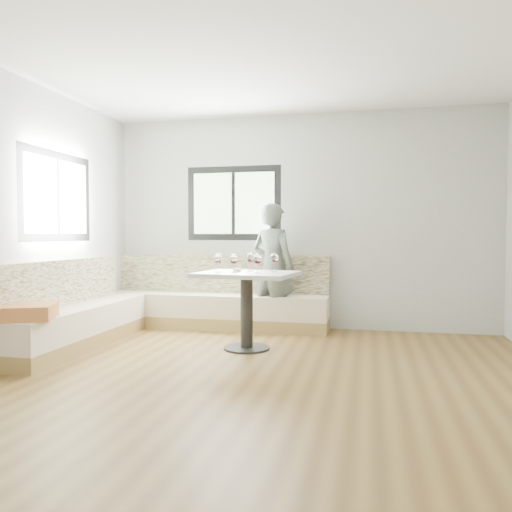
{
  "coord_description": "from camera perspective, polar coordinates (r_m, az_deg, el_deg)",
  "views": [
    {
      "loc": [
        0.89,
        -4.02,
        1.23
      ],
      "look_at": [
        -0.3,
        1.22,
        1.0
      ],
      "focal_mm": 35.0,
      "sensor_mm": 36.0,
      "label": 1
    }
  ],
  "objects": [
    {
      "name": "wine_glass_e",
      "position": [
        5.32,
        2.1,
        -0.33
      ],
      "size": [
        0.09,
        0.09,
        0.2
      ],
      "color": "white",
      "rests_on": "table"
    },
    {
      "name": "person",
      "position": [
        6.33,
        1.97,
        -1.3
      ],
      "size": [
        0.7,
        0.59,
        1.62
      ],
      "primitive_type": "imported",
      "rotation": [
        0.0,
        0.0,
        2.73
      ],
      "color": "#545B54",
      "rests_on": "ground"
    },
    {
      "name": "wine_glass_c",
      "position": [
        5.14,
        0.2,
        -0.43
      ],
      "size": [
        0.09,
        0.09,
        0.2
      ],
      "color": "white",
      "rests_on": "table"
    },
    {
      "name": "wine_glass_b",
      "position": [
        5.17,
        -2.55,
        -0.41
      ],
      "size": [
        0.09,
        0.09,
        0.2
      ],
      "color": "white",
      "rests_on": "table"
    },
    {
      "name": "wine_glass_d",
      "position": [
        5.44,
        -0.61,
        -0.27
      ],
      "size": [
        0.09,
        0.09,
        0.2
      ],
      "color": "white",
      "rests_on": "table"
    },
    {
      "name": "table",
      "position": [
        5.33,
        -1.08,
        -4.08
      ],
      "size": [
        1.09,
        0.9,
        0.83
      ],
      "rotation": [
        0.0,
        0.0,
        -0.12
      ],
      "color": "black",
      "rests_on": "ground"
    },
    {
      "name": "wine_glass_a",
      "position": [
        5.25,
        -4.4,
        -0.37
      ],
      "size": [
        0.09,
        0.09,
        0.2
      ],
      "color": "white",
      "rests_on": "table"
    },
    {
      "name": "olive_ramekin",
      "position": [
        5.39,
        -2.19,
        -1.6
      ],
      "size": [
        0.09,
        0.09,
        0.04
      ],
      "color": "white",
      "rests_on": "table"
    },
    {
      "name": "room",
      "position": [
        4.22,
        -0.5,
        4.98
      ],
      "size": [
        5.01,
        5.01,
        2.81
      ],
      "color": "brown",
      "rests_on": "ground"
    },
    {
      "name": "banquette",
      "position": [
        6.22,
        -10.93,
        -5.85
      ],
      "size": [
        2.9,
        2.85,
        0.95
      ],
      "color": "olive",
      "rests_on": "ground"
    }
  ]
}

